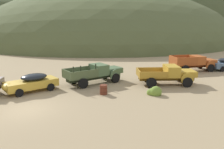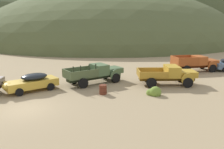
{
  "view_description": "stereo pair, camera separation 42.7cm",
  "coord_description": "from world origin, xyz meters",
  "px_view_note": "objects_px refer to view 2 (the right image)",
  "views": [
    {
      "loc": [
        0.43,
        -16.63,
        6.12
      ],
      "look_at": [
        7.82,
        3.66,
        1.2
      ],
      "focal_mm": 37.55,
      "sensor_mm": 36.0,
      "label": 1
    },
    {
      "loc": [
        0.84,
        -16.78,
        6.12
      ],
      "look_at": [
        7.82,
        3.66,
        1.2
      ],
      "focal_mm": 37.55,
      "sensor_mm": 36.0,
      "label": 2
    }
  ],
  "objects_px": {
    "truck_mustard": "(171,75)",
    "truck_oxide_orange": "(198,63)",
    "car_faded_yellow": "(30,82)",
    "truck_weathered_green": "(98,73)",
    "oil_drum_foreground": "(103,90)"
  },
  "relations": [
    {
      "from": "truck_mustard",
      "to": "truck_oxide_orange",
      "type": "distance_m",
      "value": 8.2
    },
    {
      "from": "truck_mustard",
      "to": "car_faded_yellow",
      "type": "bearing_deg",
      "value": -172.0
    },
    {
      "from": "truck_weathered_green",
      "to": "truck_oxide_orange",
      "type": "distance_m",
      "value": 13.44
    },
    {
      "from": "truck_weathered_green",
      "to": "truck_oxide_orange",
      "type": "bearing_deg",
      "value": -8.24
    },
    {
      "from": "truck_weathered_green",
      "to": "oil_drum_foreground",
      "type": "bearing_deg",
      "value": -114.83
    },
    {
      "from": "car_faded_yellow",
      "to": "oil_drum_foreground",
      "type": "height_order",
      "value": "car_faded_yellow"
    },
    {
      "from": "truck_oxide_orange",
      "to": "oil_drum_foreground",
      "type": "distance_m",
      "value": 15.08
    },
    {
      "from": "car_faded_yellow",
      "to": "truck_mustard",
      "type": "xyz_separation_m",
      "value": [
        13.11,
        -2.12,
        0.18
      ]
    },
    {
      "from": "oil_drum_foreground",
      "to": "truck_oxide_orange",
      "type": "bearing_deg",
      "value": 21.22
    },
    {
      "from": "car_faded_yellow",
      "to": "truck_weathered_green",
      "type": "distance_m",
      "value": 6.63
    },
    {
      "from": "truck_weathered_green",
      "to": "truck_oxide_orange",
      "type": "xyz_separation_m",
      "value": [
        13.35,
        1.53,
        0.01
      ]
    },
    {
      "from": "truck_weathered_green",
      "to": "truck_mustard",
      "type": "xyz_separation_m",
      "value": [
        6.55,
        -3.05,
        -0.01
      ]
    },
    {
      "from": "truck_mustard",
      "to": "oil_drum_foreground",
      "type": "distance_m",
      "value": 7.32
    },
    {
      "from": "truck_mustard",
      "to": "truck_oxide_orange",
      "type": "height_order",
      "value": "truck_oxide_orange"
    },
    {
      "from": "car_faded_yellow",
      "to": "oil_drum_foreground",
      "type": "distance_m",
      "value": 6.6
    }
  ]
}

